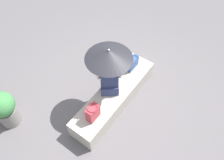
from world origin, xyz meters
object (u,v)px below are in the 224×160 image
(person_seated, at_px, (110,78))
(tote_bag_canvas, at_px, (133,63))
(planter_near, at_px, (4,108))
(handbag_black, at_px, (93,113))
(parasol, at_px, (109,55))

(person_seated, distance_m, tote_bag_canvas, 0.80)
(person_seated, xyz_separation_m, planter_near, (-1.50, 1.32, -0.35))
(person_seated, xyz_separation_m, handbag_black, (-0.66, -0.11, -0.22))
(planter_near, bearing_deg, parasol, -41.43)
(parasol, bearing_deg, planter_near, 138.57)
(person_seated, distance_m, parasol, 0.63)
(person_seated, height_order, tote_bag_canvas, person_seated)
(parasol, relative_size, tote_bag_canvas, 3.67)
(parasol, xyz_separation_m, planter_near, (-1.49, 1.32, -0.98))
(planter_near, bearing_deg, person_seated, -41.26)
(tote_bag_canvas, height_order, planter_near, planter_near)
(tote_bag_canvas, distance_m, planter_near, 2.64)
(handbag_black, bearing_deg, planter_near, 120.57)
(parasol, distance_m, planter_near, 2.22)
(tote_bag_canvas, relative_size, planter_near, 0.37)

